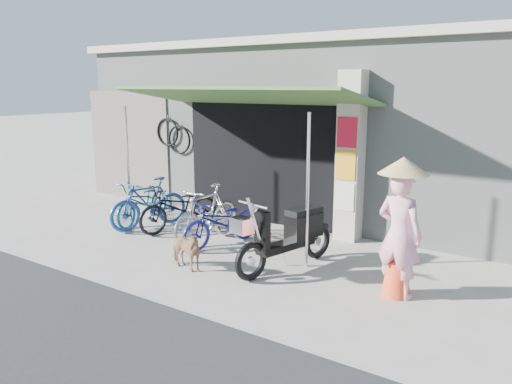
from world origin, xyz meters
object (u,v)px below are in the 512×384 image
Objects in this scene: bike_blue at (149,203)px; nun at (400,229)px; bike_teal at (143,202)px; bike_navy at (222,222)px; bike_black at (180,207)px; street_dog at (184,250)px; bike_silver at (207,214)px; moped at (289,236)px.

bike_blue is 5.12m from nun.
bike_teal reaches higher than bike_navy.
bike_blue is 0.64m from bike_black.
bike_black is 0.92× the size of nun.
nun is (3.22, -0.40, 0.50)m from bike_navy.
bike_silver is at bearing 33.98° from street_dog.
bike_blue is 0.95× the size of bike_black.
bike_black is 2.83m from moped.
moped is (1.51, -0.31, 0.10)m from bike_navy.
street_dog is at bearing -43.02° from bike_teal.
bike_blue is 0.83× the size of moped.
moped is at bearing 7.22° from nun.
bike_silver is 1.40m from street_dog.
bike_navy is at bearing -177.16° from moped.
bike_navy is (2.21, -0.27, -0.02)m from bike_teal.
bike_blue is 3.39m from moped.
bike_silver is (1.88, -0.27, 0.08)m from bike_teal.
bike_black is at bearing 36.17° from bike_blue.
bike_silver is 1.87m from moped.
bike_teal is 3.77m from moped.
bike_black is at bearing -177.87° from moped.
bike_blue is 1.03× the size of bike_navy.
bike_navy is at bearing 3.22° from nun.
bike_black is at bearing 1.52° from nun.
bike_silver is 0.87× the size of moped.
bike_navy is 3.28m from nun.
moped is (1.26, 0.94, 0.21)m from street_dog.
bike_navy is at bearing -0.35° from bike_silver.
moped reaches higher than bike_blue.
nun is (4.48, -0.70, 0.46)m from bike_black.
bike_navy is 1.28m from street_dog.
street_dog is at bearing -15.92° from bike_blue.
bike_silver is 0.35m from bike_navy.
bike_silver is at bearing 13.59° from bike_blue.
bike_blue is 2.49m from street_dog.
bike_teal is 2.27× the size of street_dog.
bike_black is (0.96, 0.02, 0.01)m from bike_teal.
street_dog is (2.46, -1.52, -0.13)m from bike_teal.
bike_silver is (0.92, -0.29, 0.06)m from bike_black.
bike_blue is 2.23× the size of street_dog.
moped is at bearing 3.81° from bike_navy.
bike_teal is 2.23m from bike_navy.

